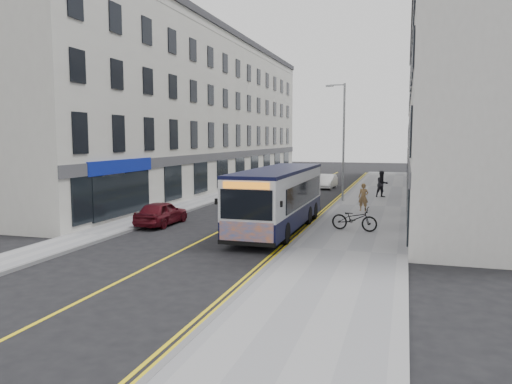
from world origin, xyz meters
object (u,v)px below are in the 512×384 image
Objects in this scene: car_white at (327,181)px; car_maroon at (161,213)px; bicycle at (354,219)px; pedestrian_near at (363,197)px; streetlamp at (342,138)px; city_bus at (279,197)px; pedestrian_far at (382,184)px.

car_maroon is (-5.20, -20.67, 0.01)m from car_white.
pedestrian_near is at bearing 11.29° from bicycle.
car_maroon reaches higher than car_white.
city_bus is (-1.58, -11.22, -2.78)m from streetlamp.
streetlamp is at bearing 121.50° from pedestrian_near.
bicycle is at bearing -76.06° from car_white.
car_white is at bearing 22.39° from bicycle.
bicycle is 1.31× the size of pedestrian_near.
pedestrian_near is 7.29m from pedestrian_far.
pedestrian_near is at bearing -71.06° from car_white.
car_white is 1.02× the size of car_maroon.
pedestrian_far is (0.60, 13.69, 0.39)m from bicycle.
pedestrian_far is at bearing 46.80° from streetlamp.
city_bus is at bearing -86.00° from car_white.
city_bus is at bearing -175.48° from car_maroon.
city_bus is at bearing -98.00° from streetlamp.
pedestrian_far is at bearing 93.79° from pedestrian_near.
car_maroon is at bearing -133.50° from pedestrian_near.
streetlamp is at bearing -73.58° from car_white.
streetlamp is 11.74m from bicycle.
car_maroon is at bearing -123.09° from streetlamp.
pedestrian_near is (-0.12, 6.44, 0.25)m from bicycle.
pedestrian_far is at bearing 73.49° from city_bus.
city_bus reaches higher than pedestrian_near.
car_white is (-4.92, 6.34, -0.46)m from pedestrian_far.
bicycle is 0.58× the size of car_white.
pedestrian_far is 17.56m from car_maroon.
pedestrian_far reaches higher than pedestrian_near.
pedestrian_far reaches higher than bicycle.
streetlamp is 5.98m from pedestrian_near.
pedestrian_far reaches higher than car_white.
car_white is (-4.32, 20.03, -0.07)m from bicycle.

